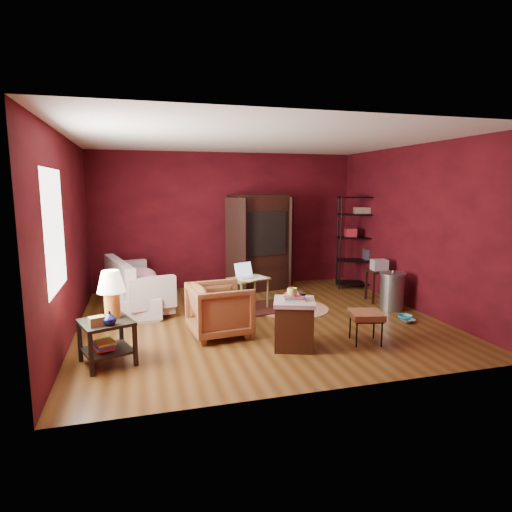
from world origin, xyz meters
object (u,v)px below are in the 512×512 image
Objects in this scene: armchair at (220,307)px; hamper at (294,323)px; wire_shelving at (361,238)px; tv_armoire at (259,241)px; sofa at (137,288)px; laptop_desk at (248,281)px; side_table at (109,308)px.

hamper is at bearing -136.59° from armchair.
armchair is 4.04m from wire_shelving.
tv_armoire reaches higher than hamper.
hamper is 0.38× the size of tv_armoire.
wire_shelving is at bearing -86.70° from sofa.
armchair reaches higher than laptop_desk.
hamper is 0.93× the size of laptop_desk.
side_table is at bearing -163.01° from laptop_desk.
hamper is (2.29, -0.17, -0.33)m from side_table.
side_table is 2.32m from hamper.
side_table is 1.50× the size of hamper.
wire_shelving is at bearing -64.07° from armchair.
hamper is at bearing -107.92° from tv_armoire.
wire_shelving reaches higher than armchair.
armchair is 0.75× the size of side_table.
side_table is 0.58× the size of wire_shelving.
sofa is 2.33× the size of laptop_desk.
hamper is at bearing -108.22° from laptop_desk.
armchair is at bearing -131.39° from wire_shelving.
hamper is (1.99, -2.47, -0.03)m from sofa.
sofa is 0.97× the size of wire_shelving.
wire_shelving is (2.08, -0.45, 0.03)m from tv_armoire.
sofa is 2.51× the size of hamper.
tv_armoire is 2.12m from wire_shelving.
sofa is at bearing 27.15° from armchair.
laptop_desk is at bearing -123.12° from tv_armoire.
side_table reaches higher than armchair.
side_table reaches higher than laptop_desk.
hamper is at bearing -4.20° from side_table.
armchair is 1.12m from hamper.
armchair is at bearing -127.07° from tv_armoire.
tv_armoire is (1.31, 2.56, 0.60)m from armchair.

